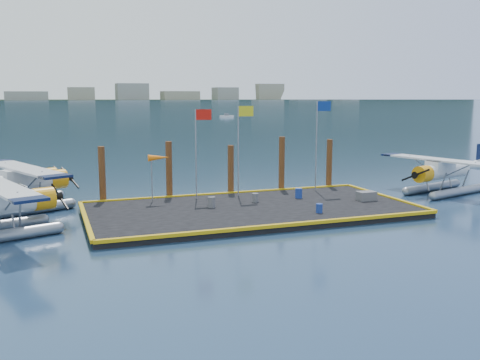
# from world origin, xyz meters

# --- Properties ---
(ground) EXTENTS (4000.00, 4000.00, 0.00)m
(ground) POSITION_xyz_m (0.00, 0.00, 0.00)
(ground) COLOR #182A48
(ground) RESTS_ON ground
(dock) EXTENTS (20.00, 10.00, 0.40)m
(dock) POSITION_xyz_m (0.00, 0.00, 0.20)
(dock) COLOR black
(dock) RESTS_ON ground
(dock_bumpers) EXTENTS (20.25, 10.25, 0.18)m
(dock_bumpers) POSITION_xyz_m (0.00, 0.00, 0.49)
(dock_bumpers) COLOR #BF960B
(dock_bumpers) RESTS_ON dock
(far_backdrop) EXTENTS (3050.00, 2050.00, 810.00)m
(far_backdrop) POSITION_xyz_m (239.91, 1737.52, 9.45)
(far_backdrop) COLOR black
(far_backdrop) RESTS_ON ground
(seaplane_b) EXTENTS (9.75, 10.25, 3.75)m
(seaplane_b) POSITION_xyz_m (-13.76, 5.37, 1.63)
(seaplane_b) COLOR gray
(seaplane_b) RESTS_ON ground
(seaplane_c) EXTENTS (8.47, 8.94, 3.25)m
(seaplane_c) POSITION_xyz_m (-13.93, 9.29, 1.42)
(seaplane_c) COLOR gray
(seaplane_c) RESTS_ON ground
(seaplane_d) EXTENTS (9.21, 9.90, 3.53)m
(seaplane_d) POSITION_xyz_m (15.93, 1.42, 1.54)
(seaplane_d) COLOR gray
(seaplane_d) RESTS_ON ground
(drum_0) EXTENTS (0.47, 0.47, 0.66)m
(drum_0) POSITION_xyz_m (-2.36, 0.78, 0.73)
(drum_0) COLOR #555459
(drum_0) RESTS_ON dock
(drum_1) EXTENTS (0.39, 0.39, 0.55)m
(drum_1) POSITION_xyz_m (3.23, -2.90, 0.67)
(drum_1) COLOR navy
(drum_1) RESTS_ON dock
(drum_4) EXTENTS (0.47, 0.47, 0.66)m
(drum_4) POSITION_xyz_m (4.12, 1.70, 0.73)
(drum_4) COLOR navy
(drum_4) RESTS_ON dock
(drum_5) EXTENTS (0.41, 0.41, 0.58)m
(drum_5) POSITION_xyz_m (0.82, 1.40, 0.69)
(drum_5) COLOR #555459
(drum_5) RESTS_ON dock
(crate) EXTENTS (1.20, 0.80, 0.60)m
(crate) POSITION_xyz_m (8.00, -0.56, 0.70)
(crate) COLOR #555459
(crate) RESTS_ON dock
(flagpole_red) EXTENTS (1.14, 0.08, 6.00)m
(flagpole_red) POSITION_xyz_m (-2.29, 3.80, 4.40)
(flagpole_red) COLOR gray
(flagpole_red) RESTS_ON dock
(flagpole_yellow) EXTENTS (1.14, 0.08, 6.20)m
(flagpole_yellow) POSITION_xyz_m (0.70, 3.80, 4.51)
(flagpole_yellow) COLOR gray
(flagpole_yellow) RESTS_ON dock
(flagpole_blue) EXTENTS (1.14, 0.08, 6.50)m
(flagpole_blue) POSITION_xyz_m (6.70, 3.80, 4.69)
(flagpole_blue) COLOR gray
(flagpole_blue) RESTS_ON dock
(windsock) EXTENTS (1.40, 0.44, 3.12)m
(windsock) POSITION_xyz_m (-5.03, 3.80, 3.23)
(windsock) COLOR gray
(windsock) RESTS_ON dock
(piling_0) EXTENTS (0.44, 0.44, 4.00)m
(piling_0) POSITION_xyz_m (-8.50, 5.40, 2.00)
(piling_0) COLOR #3E2511
(piling_0) RESTS_ON ground
(piling_1) EXTENTS (0.44, 0.44, 4.20)m
(piling_1) POSITION_xyz_m (-4.00, 5.40, 2.10)
(piling_1) COLOR #3E2511
(piling_1) RESTS_ON ground
(piling_2) EXTENTS (0.44, 0.44, 3.80)m
(piling_2) POSITION_xyz_m (0.50, 5.40, 1.90)
(piling_2) COLOR #3E2511
(piling_2) RESTS_ON ground
(piling_3) EXTENTS (0.44, 0.44, 4.30)m
(piling_3) POSITION_xyz_m (4.50, 5.40, 2.15)
(piling_3) COLOR #3E2511
(piling_3) RESTS_ON ground
(piling_4) EXTENTS (0.44, 0.44, 4.00)m
(piling_4) POSITION_xyz_m (8.50, 5.40, 2.00)
(piling_4) COLOR #3E2511
(piling_4) RESTS_ON ground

